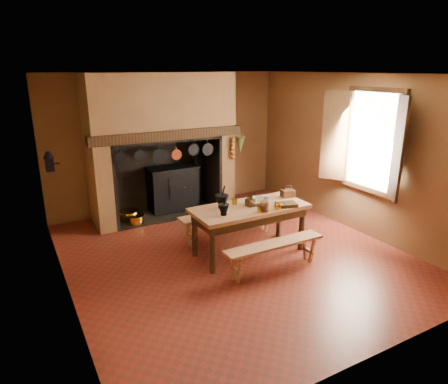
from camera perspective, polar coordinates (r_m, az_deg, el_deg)
name	(u,v)px	position (r m, az deg, el deg)	size (l,w,h in m)	color
floor	(234,255)	(6.51, 1.41, -8.92)	(5.50, 5.50, 0.00)	maroon
ceiling	(235,74)	(5.84, 1.62, 16.53)	(5.50, 5.50, 0.00)	silver
back_wall	(168,142)	(8.46, -8.01, 7.10)	(5.00, 0.02, 2.80)	brown
wall_left	(58,195)	(5.27, -22.66, -0.38)	(0.02, 5.50, 2.80)	brown
wall_right	(354,154)	(7.57, 18.14, 5.20)	(0.02, 5.50, 2.80)	brown
wall_front	(383,234)	(4.02, 21.79, -5.62)	(5.00, 0.02, 2.80)	brown
chimney_breast	(161,126)	(7.89, -9.02, 9.35)	(2.95, 0.96, 2.80)	brown
iron_range	(173,188)	(8.38, -7.26, 0.59)	(1.12, 0.55, 1.60)	black
hearth_pans	(130,217)	(8.00, -13.26, -3.51)	(0.51, 0.62, 0.20)	gold
hanging_pans	(169,154)	(7.49, -7.81, 5.46)	(1.92, 0.29, 0.27)	black
onion_string	(232,149)	(8.04, 1.22, 6.23)	(0.12, 0.10, 0.46)	#9C5D1C
herb_bunch	(240,145)	(8.12, 2.33, 6.69)	(0.20, 0.20, 0.35)	#515528
window	(368,141)	(7.15, 19.85, 6.81)	(0.39, 1.75, 1.76)	white
wall_coffee_mill	(49,160)	(6.75, -23.73, 4.20)	(0.23, 0.16, 0.31)	black
work_table	(250,214)	(6.33, 3.68, -3.14)	(1.84, 0.82, 0.80)	#A3704B
bench_front	(274,250)	(5.94, 7.20, -8.20)	(1.59, 0.28, 0.45)	#A3704B
bench_back	(229,218)	(6.94, 0.78, -3.74)	(1.82, 0.32, 0.51)	#A3704B
mortar_large	(222,201)	(6.16, -0.28, -1.26)	(0.21, 0.21, 0.36)	black
mortar_small	(224,209)	(5.88, -0.04, -2.44)	(0.17, 0.17, 0.28)	black
coffee_grinder	(250,202)	(6.27, 3.76, -1.42)	(0.17, 0.14, 0.19)	#392112
brass_mug_a	(260,210)	(6.02, 5.20, -2.51)	(0.08, 0.08, 0.10)	gold
brass_mug_b	(234,201)	(6.36, 1.51, -1.31)	(0.09, 0.09, 0.10)	gold
mixing_bowl	(256,202)	(6.39, 4.66, -1.38)	(0.32, 0.32, 0.08)	#B6B48C
stoneware_crock	(264,207)	(6.05, 5.80, -2.10)	(0.13, 0.13, 0.16)	#552F1F
glass_jar	(266,200)	(6.35, 6.04, -1.19)	(0.09, 0.09, 0.15)	beige
wicker_basket	(288,193)	(6.79, 9.11, -0.14)	(0.24, 0.19, 0.21)	#542C19
wooden_tray	(286,204)	(6.35, 8.90, -1.77)	(0.31, 0.22, 0.05)	#392112
brass_cup	(278,207)	(6.18, 7.70, -2.10)	(0.11, 0.11, 0.09)	gold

